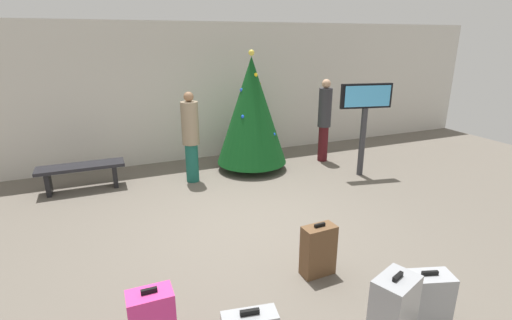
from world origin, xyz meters
The scene contains 10 objects.
ground_plane centered at (0.00, 0.00, 0.00)m, with size 16.00×16.00×0.00m, color #665E54.
back_wall centered at (0.00, 3.68, 1.51)m, with size 16.00×0.20×3.02m, color beige.
holiday_tree centered at (0.99, 2.37, 1.26)m, with size 1.46×1.46×2.47m.
flight_info_kiosk centered at (2.90, 1.18, 1.33)m, with size 1.03×0.29×1.85m.
waiting_bench centered at (-2.33, 2.51, 0.36)m, with size 1.50×0.44×0.48m.
traveller_0 centered at (2.70, 2.29, 0.99)m, with size 0.36×0.36×1.84m.
traveller_1 centered at (-0.35, 2.16, 0.93)m, with size 0.43×0.43×1.75m.
suitcase_0 centered at (0.20, -2.74, 0.40)m, with size 0.47×0.40×0.83m.
suitcase_2 centered at (0.79, -2.55, 0.28)m, with size 0.51×0.37×0.59m.
suitcase_4 centered at (0.27, -1.44, 0.31)m, with size 0.41×0.22×0.66m.
Camera 1 is at (-1.93, -4.75, 2.70)m, focal length 26.62 mm.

